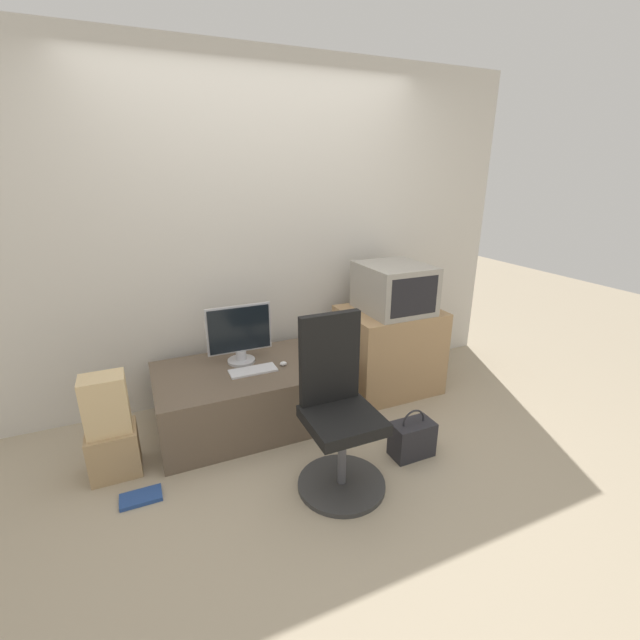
{
  "coord_description": "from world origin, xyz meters",
  "views": [
    {
      "loc": [
        -0.96,
        -1.93,
        1.78
      ],
      "look_at": [
        0.29,
        0.9,
        0.69
      ],
      "focal_mm": 24.0,
      "sensor_mm": 36.0,
      "label": 1
    }
  ],
  "objects_px": {
    "mouse": "(283,364)",
    "book": "(141,497)",
    "handbag": "(412,438)",
    "cardboard_box_lower": "(114,451)",
    "crt_tv": "(394,288)",
    "keyboard": "(253,370)",
    "main_monitor": "(240,334)",
    "office_chair": "(338,419)"
  },
  "relations": [
    {
      "from": "cardboard_box_lower",
      "to": "book",
      "type": "xyz_separation_m",
      "value": [
        0.12,
        -0.32,
        -0.14
      ]
    },
    {
      "from": "main_monitor",
      "to": "office_chair",
      "type": "xyz_separation_m",
      "value": [
        0.32,
        -0.96,
        -0.23
      ]
    },
    {
      "from": "mouse",
      "to": "office_chair",
      "type": "xyz_separation_m",
      "value": [
        0.06,
        -0.77,
        -0.03
      ]
    },
    {
      "from": "crt_tv",
      "to": "book",
      "type": "height_order",
      "value": "crt_tv"
    },
    {
      "from": "main_monitor",
      "to": "keyboard",
      "type": "height_order",
      "value": "main_monitor"
    },
    {
      "from": "mouse",
      "to": "book",
      "type": "bearing_deg",
      "value": -155.96
    },
    {
      "from": "cardboard_box_lower",
      "to": "book",
      "type": "height_order",
      "value": "cardboard_box_lower"
    },
    {
      "from": "mouse",
      "to": "cardboard_box_lower",
      "type": "relative_size",
      "value": 0.17
    },
    {
      "from": "handbag",
      "to": "keyboard",
      "type": "bearing_deg",
      "value": 138.48
    },
    {
      "from": "mouse",
      "to": "crt_tv",
      "type": "bearing_deg",
      "value": 5.83
    },
    {
      "from": "office_chair",
      "to": "crt_tv",
      "type": "bearing_deg",
      "value": 43.49
    },
    {
      "from": "main_monitor",
      "to": "mouse",
      "type": "relative_size",
      "value": 9.09
    },
    {
      "from": "keyboard",
      "to": "handbag",
      "type": "relative_size",
      "value": 0.98
    },
    {
      "from": "crt_tv",
      "to": "book",
      "type": "distance_m",
      "value": 2.27
    },
    {
      "from": "main_monitor",
      "to": "mouse",
      "type": "height_order",
      "value": "main_monitor"
    },
    {
      "from": "mouse",
      "to": "office_chair",
      "type": "relative_size",
      "value": 0.05
    },
    {
      "from": "cardboard_box_lower",
      "to": "keyboard",
      "type": "bearing_deg",
      "value": 8.86
    },
    {
      "from": "main_monitor",
      "to": "keyboard",
      "type": "relative_size",
      "value": 1.43
    },
    {
      "from": "keyboard",
      "to": "office_chair",
      "type": "xyz_separation_m",
      "value": [
        0.29,
        -0.77,
        -0.02
      ]
    },
    {
      "from": "handbag",
      "to": "main_monitor",
      "type": "bearing_deg",
      "value": 133.05
    },
    {
      "from": "crt_tv",
      "to": "handbag",
      "type": "height_order",
      "value": "crt_tv"
    },
    {
      "from": "handbag",
      "to": "cardboard_box_lower",
      "type": "bearing_deg",
      "value": 161.26
    },
    {
      "from": "keyboard",
      "to": "crt_tv",
      "type": "bearing_deg",
      "value": 4.71
    },
    {
      "from": "keyboard",
      "to": "handbag",
      "type": "bearing_deg",
      "value": -41.52
    },
    {
      "from": "keyboard",
      "to": "crt_tv",
      "type": "xyz_separation_m",
      "value": [
        1.21,
        0.1,
        0.44
      ]
    },
    {
      "from": "main_monitor",
      "to": "cardboard_box_lower",
      "type": "height_order",
      "value": "main_monitor"
    },
    {
      "from": "crt_tv",
      "to": "office_chair",
      "type": "bearing_deg",
      "value": -136.51
    },
    {
      "from": "mouse",
      "to": "handbag",
      "type": "distance_m",
      "value": 1.02
    },
    {
      "from": "mouse",
      "to": "crt_tv",
      "type": "relative_size",
      "value": 0.09
    },
    {
      "from": "book",
      "to": "main_monitor",
      "type": "bearing_deg",
      "value": 40.25
    },
    {
      "from": "main_monitor",
      "to": "crt_tv",
      "type": "bearing_deg",
      "value": -4.33
    },
    {
      "from": "handbag",
      "to": "book",
      "type": "relative_size",
      "value": 1.48
    },
    {
      "from": "crt_tv",
      "to": "cardboard_box_lower",
      "type": "bearing_deg",
      "value": -173.47
    },
    {
      "from": "keyboard",
      "to": "book",
      "type": "relative_size",
      "value": 1.45
    },
    {
      "from": "office_chair",
      "to": "handbag",
      "type": "distance_m",
      "value": 0.63
    },
    {
      "from": "book",
      "to": "handbag",
      "type": "bearing_deg",
      "value": -9.78
    },
    {
      "from": "main_monitor",
      "to": "crt_tv",
      "type": "distance_m",
      "value": 1.27
    },
    {
      "from": "mouse",
      "to": "cardboard_box_lower",
      "type": "height_order",
      "value": "mouse"
    },
    {
      "from": "mouse",
      "to": "main_monitor",
      "type": "bearing_deg",
      "value": 143.27
    },
    {
      "from": "keyboard",
      "to": "mouse",
      "type": "xyz_separation_m",
      "value": [
        0.23,
        -0.0,
        0.01
      ]
    },
    {
      "from": "office_chair",
      "to": "book",
      "type": "bearing_deg",
      "value": 164.24
    },
    {
      "from": "keyboard",
      "to": "cardboard_box_lower",
      "type": "bearing_deg",
      "value": -171.14
    }
  ]
}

